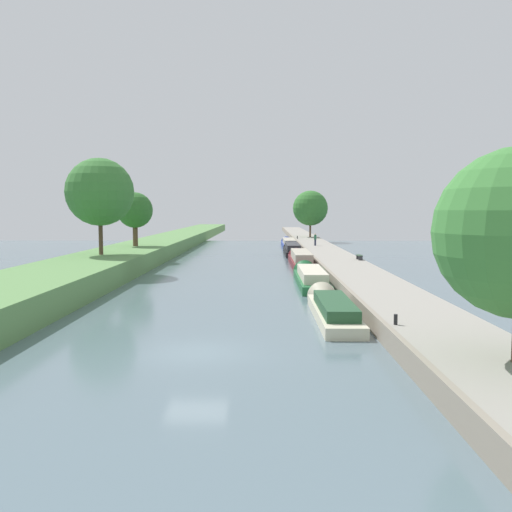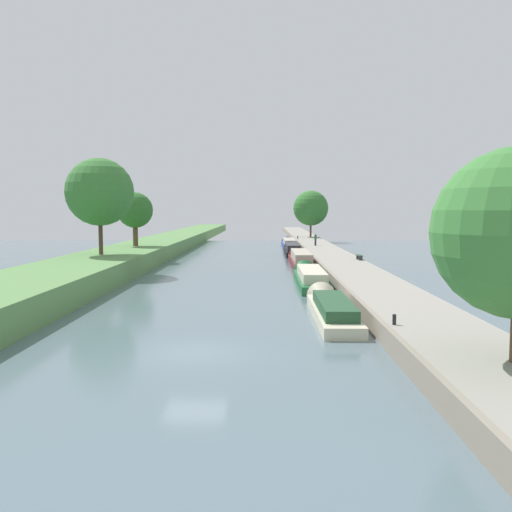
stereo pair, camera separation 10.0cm
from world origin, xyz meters
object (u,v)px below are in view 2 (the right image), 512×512
Objects in this scene: narrowboat_blue at (289,243)px; person_walking at (315,239)px; narrowboat_cream at (331,308)px; mooring_bollard_far at (298,237)px; narrowboat_black at (292,250)px; narrowboat_green at (310,277)px; mooring_bollard_near at (394,320)px; park_bench at (359,256)px; narrowboat_maroon at (300,259)px.

person_walking is at bearing -74.52° from narrowboat_blue.
mooring_bollard_far is at bearing 88.22° from narrowboat_cream.
narrowboat_cream is 41.41m from narrowboat_black.
narrowboat_black is at bearing 89.95° from narrowboat_green.
narrowboat_green is at bearing -92.32° from mooring_bollard_far.
mooring_bollard_near reaches higher than narrowboat_blue.
park_bench reaches higher than mooring_bollard_far.
mooring_bollard_far is (-1.37, 17.48, -0.65)m from person_walking.
narrowboat_blue is 62.54m from mooring_bollard_near.
narrowboat_maroon reaches higher than narrowboat_cream.
mooring_bollard_far is (1.74, 6.25, 0.61)m from narrowboat_blue.
mooring_bollard_near is at bearing -87.64° from narrowboat_black.
narrowboat_maroon is at bearing -100.30° from person_walking.
narrowboat_maroon is 8.68× the size of person_walking.
park_bench is at bearing -84.48° from mooring_bollard_far.
mooring_bollard_near reaches higher than narrowboat_cream.
narrowboat_blue is at bearing 89.80° from narrowboat_cream.
narrowboat_cream is 24.12× the size of mooring_bollard_near.
narrowboat_green reaches higher than narrowboat_cream.
narrowboat_cream is 6.54× the size of person_walking.
park_bench reaches higher than mooring_bollard_near.
narrowboat_cream is at bearing -103.33° from park_bench.
mooring_bollard_near is at bearing -86.91° from narrowboat_maroon.
narrowboat_blue is at bearing 89.84° from narrowboat_maroon.
mooring_bollard_near is 1.00× the size of mooring_bollard_far.
mooring_bollard_near is (1.99, -19.56, 0.60)m from narrowboat_green.
park_bench reaches higher than narrowboat_green.
mooring_bollard_near is (1.82, -33.73, 0.50)m from narrowboat_maroon.
park_bench reaches higher than narrowboat_blue.
narrowboat_maroon is 14.07m from narrowboat_black.
narrowboat_blue is at bearing 91.60° from mooring_bollard_near.
narrowboat_blue is (0.22, 14.72, -0.07)m from narrowboat_black.
mooring_bollard_far is (1.94, 62.38, 0.67)m from narrowboat_cream.
narrowboat_maroon is 6.57m from park_bench.
park_bench is (5.47, -32.24, 0.73)m from narrowboat_blue.
narrowboat_cream is 62.42m from mooring_bollard_far.
narrowboat_black is at bearing 90.05° from narrowboat_cream.
narrowboat_green is 49.25m from mooring_bollard_far.
narrowboat_green is at bearing -90.69° from narrowboat_maroon.
narrowboat_maroon reaches higher than narrowboat_green.
narrowboat_blue reaches higher than narrowboat_cream.
narrowboat_maroon is at bearing -90.16° from narrowboat_blue.
mooring_bollard_far is at bearing 84.64° from narrowboat_black.
narrowboat_blue is at bearing 105.48° from person_walking.
person_walking is 3.69× the size of mooring_bollard_far.
narrowboat_blue is 9.71× the size of park_bench.
narrowboat_green is at bearing -90.34° from narrowboat_blue.
mooring_bollard_near is (1.74, -62.51, 0.61)m from narrowboat_blue.
narrowboat_cream is 0.75× the size of narrowboat_maroon.
park_bench is (5.69, -17.52, 0.66)m from narrowboat_black.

